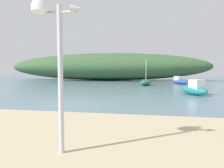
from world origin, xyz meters
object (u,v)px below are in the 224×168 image
at_px(motorboat_by_sandbar, 180,81).
at_px(motorboat_outer_mooring, 194,89).
at_px(mast_structure, 50,26).
at_px(sailboat_inner_mooring, 146,82).

relative_size(motorboat_by_sandbar, motorboat_outer_mooring, 1.21).
relative_size(mast_structure, sailboat_inner_mooring, 0.98).
bearing_deg(motorboat_by_sandbar, mast_structure, -103.20).
distance_m(mast_structure, motorboat_outer_mooring, 15.60).
xyz_separation_m(motorboat_by_sandbar, sailboat_inner_mooring, (-5.08, -3.75, -0.07)).
height_order(mast_structure, motorboat_outer_mooring, mast_structure).
height_order(motorboat_by_sandbar, motorboat_outer_mooring, motorboat_outer_mooring).
xyz_separation_m(mast_structure, sailboat_inner_mooring, (1.62, 24.81, -2.71)).
height_order(mast_structure, motorboat_by_sandbar, mast_structure).
bearing_deg(motorboat_outer_mooring, motorboat_by_sandbar, 87.22).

